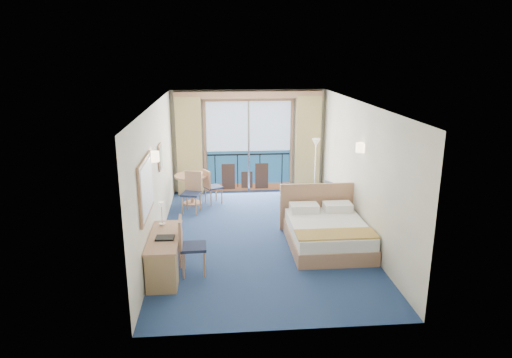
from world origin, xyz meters
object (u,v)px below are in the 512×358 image
at_px(nightstand, 334,206).
at_px(armchair, 324,198).
at_px(desk, 162,263).
at_px(desk_chair, 188,242).
at_px(floor_lamp, 316,154).
at_px(table_chair_a, 211,185).
at_px(bed, 327,232).
at_px(round_table, 192,182).
at_px(table_chair_b, 192,190).

height_order(nightstand, armchair, armchair).
height_order(desk, desk_chair, desk_chair).
distance_m(floor_lamp, table_chair_a, 2.69).
bearing_deg(desk_chair, table_chair_a, -7.34).
bearing_deg(bed, armchair, 78.94).
bearing_deg(desk, bed, 23.43).
xyz_separation_m(bed, table_chair_a, (-2.26, 2.73, 0.21)).
relative_size(armchair, desk, 0.50).
xyz_separation_m(armchair, floor_lamp, (-0.04, 0.81, 0.87)).
distance_m(floor_lamp, desk_chair, 4.73).
height_order(floor_lamp, desk_chair, floor_lamp).
bearing_deg(desk_chair, bed, -72.39).
height_order(bed, desk, bed).
bearing_deg(desk, armchair, 43.69).
bearing_deg(round_table, desk_chair, -88.07).
xyz_separation_m(bed, armchair, (0.37, 1.92, 0.05)).
xyz_separation_m(desk_chair, table_chair_b, (-0.09, 3.14, -0.03)).
relative_size(round_table, table_chair_b, 0.86).
bearing_deg(round_table, desk, -93.74).
distance_m(desk, desk_chair, 0.57).
relative_size(floor_lamp, desk_chair, 1.59).
bearing_deg(armchair, floor_lamp, -113.35).
distance_m(nightstand, floor_lamp, 1.59).
bearing_deg(bed, round_table, 134.45).
bearing_deg(floor_lamp, armchair, -86.86).
height_order(floor_lamp, table_chair_b, floor_lamp).
xyz_separation_m(round_table, table_chair_b, (0.04, -0.57, -0.02)).
distance_m(armchair, table_chair_b, 3.08).
bearing_deg(floor_lamp, desk_chair, -128.64).
xyz_separation_m(bed, nightstand, (0.51, 1.44, 0.01)).
bearing_deg(table_chair_b, nightstand, 2.05).
xyz_separation_m(bed, desk_chair, (-2.60, -0.93, 0.28)).
bearing_deg(nightstand, armchair, 105.36).
bearing_deg(desk, nightstand, 38.03).
xyz_separation_m(nightstand, desk, (-3.50, -2.73, 0.09)).
relative_size(round_table, table_chair_a, 0.94).
height_order(bed, desk_chair, same).
xyz_separation_m(desk, table_chair_a, (0.73, 4.03, 0.11)).
height_order(bed, armchair, bed).
height_order(nightstand, desk_chair, desk_chair).
bearing_deg(nightstand, desk, -141.97).
relative_size(desk, table_chair_a, 1.69).
height_order(armchair, round_table, round_table).
distance_m(floor_lamp, table_chair_b, 3.14).
xyz_separation_m(armchair, desk_chair, (-2.97, -2.85, 0.23)).
height_order(round_table, table_chair_b, table_chair_b).
bearing_deg(round_table, armchair, -15.48).
distance_m(nightstand, table_chair_b, 3.30).
relative_size(armchair, round_table, 0.89).
height_order(armchair, table_chair_b, table_chair_b).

